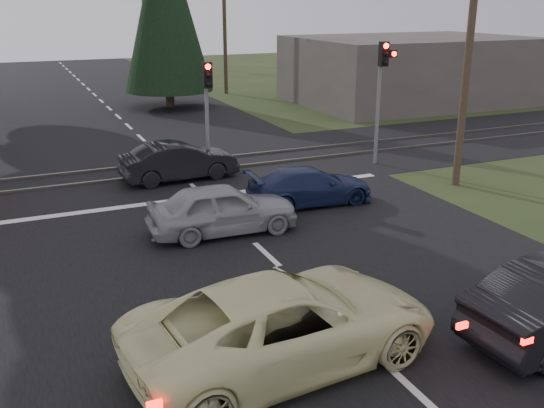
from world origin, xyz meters
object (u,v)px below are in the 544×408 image
utility_pole_mid (225,23)px  blue_sedan (310,186)px  traffic_signal_center (207,99)px  utility_pole_near (469,46)px  traffic_signal_right (382,79)px  cream_coupe (284,323)px  utility_pole_far (144,15)px  silver_car (223,209)px  dark_car_far (179,161)px

utility_pole_mid → blue_sedan: bearing=-103.3°
traffic_signal_center → utility_pole_near: 9.05m
traffic_signal_right → blue_sedan: bearing=-144.9°
traffic_signal_right → cream_coupe: (-9.16, -11.04, -2.52)m
utility_pole_near → blue_sedan: utility_pole_near is taller
utility_pole_mid → blue_sedan: size_ratio=2.23×
cream_coupe → blue_sedan: (4.47, 7.74, -0.20)m
utility_pole_mid → utility_pole_far: 25.00m
utility_pole_near → silver_car: utility_pole_near is taller
blue_sedan → utility_pole_near: bearing=-88.6°
utility_pole_mid → silver_car: (-9.01, -25.11, -4.02)m
traffic_signal_center → silver_car: 6.34m
utility_pole_mid → dark_car_far: size_ratio=2.19×
silver_car → dark_car_far: (0.31, 5.59, -0.02)m
traffic_signal_center → blue_sedan: size_ratio=1.01×
utility_pole_mid → utility_pole_far: size_ratio=1.00×
traffic_signal_right → silver_car: traffic_signal_right is taller
traffic_signal_right → traffic_signal_center: bearing=169.6°
utility_pole_near → silver_car: 9.93m
traffic_signal_right → utility_pole_near: utility_pole_near is taller
utility_pole_mid → dark_car_far: 21.75m
utility_pole_far → silver_car: 51.08m
blue_sedan → silver_car: bearing=114.2°
traffic_signal_center → utility_pole_mid: 20.82m
utility_pole_mid → cream_coupe: (-10.12, -31.56, -3.94)m
traffic_signal_center → silver_car: (-1.51, -5.79, -2.10)m
silver_car → blue_sedan: bearing=-66.8°
utility_pole_mid → utility_pole_near: bearing=-90.0°
utility_pole_mid → cream_coupe: utility_pole_mid is taller
silver_car → utility_pole_mid: bearing=-17.5°
utility_pole_far → traffic_signal_right: bearing=-91.2°
utility_pole_far → traffic_signal_center: bearing=-99.6°
silver_car → cream_coupe: bearing=172.5°
traffic_signal_right → utility_pole_mid: (0.95, 20.53, 1.41)m
dark_car_far → utility_pole_far: bearing=-14.5°
blue_sedan → utility_pole_far: bearing=-3.4°
dark_car_far → cream_coupe: bearing=169.9°
traffic_signal_center → utility_pole_far: size_ratio=0.46×
utility_pole_mid → blue_sedan: (-5.65, -23.82, -4.14)m
traffic_signal_right → utility_pole_near: size_ratio=0.52×
silver_car → blue_sedan: (3.36, 1.29, -0.12)m
silver_car → blue_sedan: size_ratio=1.02×
traffic_signal_center → utility_pole_near: utility_pole_near is taller
traffic_signal_center → blue_sedan: bearing=-67.6°
utility_pole_near → traffic_signal_center: bearing=148.0°
traffic_signal_center → utility_pole_mid: utility_pole_mid is taller
traffic_signal_center → dark_car_far: traffic_signal_center is taller
utility_pole_near → blue_sedan: (-5.65, 0.18, -4.14)m
traffic_signal_right → traffic_signal_center: (-6.55, 1.20, -0.51)m
traffic_signal_right → silver_car: bearing=-150.3°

